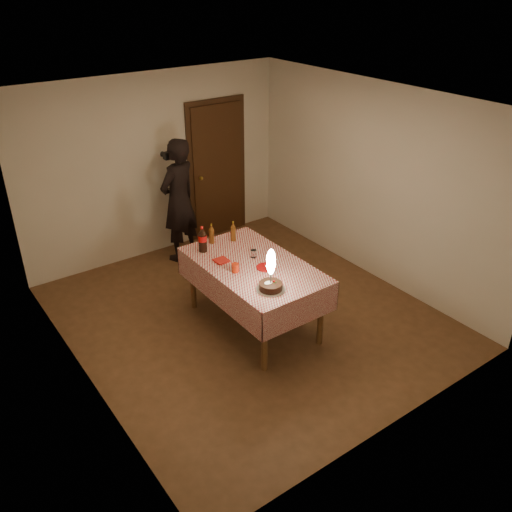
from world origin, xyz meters
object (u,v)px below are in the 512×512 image
cola_bottle (202,239)px  amber_bottle_right (233,232)px  birthday_cake (271,278)px  photographer (179,200)px  red_plate (266,267)px  amber_bottle_left (212,234)px  dining_table (253,272)px  red_cup (235,268)px  clear_cup (254,254)px

cola_bottle → amber_bottle_right: 0.45m
birthday_cake → photographer: (0.33, 2.57, -0.07)m
birthday_cake → red_plate: size_ratio=2.15×
amber_bottle_left → photographer: (0.26, 1.30, -0.05)m
dining_table → red_plate: size_ratio=7.82×
amber_bottle_right → red_plate: bearing=-95.9°
birthday_cake → amber_bottle_right: 1.22m
birthday_cake → amber_bottle_right: bearing=74.8°
amber_bottle_left → amber_bottle_right: (0.25, -0.10, 0.00)m
red_cup → amber_bottle_right: (0.41, 0.65, 0.07)m
dining_table → cola_bottle: cola_bottle is taller
cola_bottle → amber_bottle_left: size_ratio=1.25×
red_cup → photographer: bearing=78.4°
red_plate → cola_bottle: bearing=115.8°
red_plate → photographer: size_ratio=0.12×
dining_table → clear_cup: 0.23m
red_cup → cola_bottle: (-0.03, 0.63, 0.10)m
dining_table → amber_bottle_right: bearing=76.8°
red_plate → cola_bottle: cola_bottle is taller
amber_bottle_right → birthday_cake: bearing=-105.2°
amber_bottle_right → photographer: bearing=89.7°
dining_table → red_cup: size_ratio=17.20×
red_plate → photographer: (0.09, 2.17, 0.06)m
dining_table → photographer: size_ratio=0.97×
photographer → birthday_cake: bearing=-97.3°
amber_bottle_right → photographer: 1.40m
clear_cup → photographer: 1.89m
amber_bottle_right → photographer: photographer is taller
amber_bottle_left → amber_bottle_right: same height
clear_cup → amber_bottle_left: (-0.20, 0.59, 0.07)m
amber_bottle_left → dining_table: bearing=-82.0°
dining_table → cola_bottle: bearing=116.4°
amber_bottle_right → photographer: size_ratio=0.14×
red_plate → clear_cup: bearing=83.3°
clear_cup → amber_bottle_left: amber_bottle_left is taller
red_cup → red_plate: bearing=-20.6°
birthday_cake → red_cup: bearing=99.9°
cola_bottle → amber_bottle_right: (0.45, 0.02, -0.03)m
cola_bottle → red_cup: bearing=-86.8°
red_plate → amber_bottle_right: (0.08, 0.78, 0.11)m
red_cup → photographer: (0.42, 2.05, 0.02)m
dining_table → photographer: photographer is taller
cola_bottle → amber_bottle_left: 0.23m
red_cup → cola_bottle: size_ratio=0.31×
photographer → red_cup: bearing=-101.6°
red_plate → amber_bottle_right: 0.79m
clear_cup → dining_table: bearing=-126.5°
photographer → amber_bottle_left: bearing=-101.2°
dining_table → cola_bottle: 0.72m
birthday_cake → photographer: bearing=82.7°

